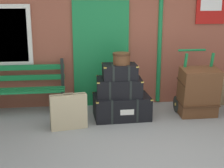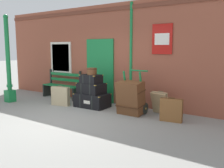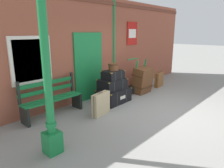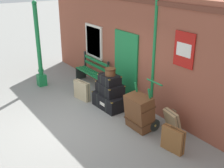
{
  "view_description": "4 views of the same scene",
  "coord_description": "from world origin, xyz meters",
  "px_view_note": "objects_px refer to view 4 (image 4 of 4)",
  "views": [
    {
      "loc": [
        -1.16,
        -4.02,
        2.15
      ],
      "look_at": [
        -0.43,
        1.85,
        0.59
      ],
      "focal_mm": 52.78,
      "sensor_mm": 36.0,
      "label": 1
    },
    {
      "loc": [
        4.57,
        -4.21,
        1.79
      ],
      "look_at": [
        0.38,
        1.76,
        0.75
      ],
      "focal_mm": 40.22,
      "sensor_mm": 36.0,
      "label": 2
    },
    {
      "loc": [
        -4.77,
        -2.36,
        2.13
      ],
      "look_at": [
        -0.33,
        1.67,
        0.59
      ],
      "focal_mm": 32.86,
      "sensor_mm": 36.0,
      "label": 3
    },
    {
      "loc": [
        5.99,
        -2.65,
        3.8
      ],
      "look_at": [
        -0.11,
        1.59,
        0.81
      ],
      "focal_mm": 45.84,
      "sensor_mm": 36.0,
      "label": 4
    }
  ],
  "objects_px": {
    "lamp_post": "(39,55)",
    "steamer_trunk_top": "(110,79)",
    "steamer_trunk_base": "(110,101)",
    "round_hatbox": "(110,71)",
    "suitcase_brown": "(82,90)",
    "large_brown_trunk": "(139,112)",
    "suitcase_tan": "(172,122)",
    "porters_trolley": "(144,117)",
    "platform_bench": "(93,72)",
    "steamer_trunk_middle": "(110,88)",
    "suitcase_slate": "(173,140)"
  },
  "relations": [
    {
      "from": "steamer_trunk_middle",
      "to": "steamer_trunk_top",
      "type": "distance_m",
      "value": 0.29
    },
    {
      "from": "steamer_trunk_top",
      "to": "round_hatbox",
      "type": "distance_m",
      "value": 0.25
    },
    {
      "from": "steamer_trunk_middle",
      "to": "suitcase_tan",
      "type": "bearing_deg",
      "value": 11.5
    },
    {
      "from": "platform_bench",
      "to": "suitcase_brown",
      "type": "relative_size",
      "value": 2.53
    },
    {
      "from": "large_brown_trunk",
      "to": "porters_trolley",
      "type": "bearing_deg",
      "value": 90.0
    },
    {
      "from": "lamp_post",
      "to": "suitcase_brown",
      "type": "xyz_separation_m",
      "value": [
        1.81,
        0.59,
        -0.8
      ]
    },
    {
      "from": "platform_bench",
      "to": "large_brown_trunk",
      "type": "xyz_separation_m",
      "value": [
        3.25,
        -0.6,
        0.02
      ]
    },
    {
      "from": "platform_bench",
      "to": "suitcase_tan",
      "type": "height_order",
      "value": "platform_bench"
    },
    {
      "from": "lamp_post",
      "to": "steamer_trunk_top",
      "type": "xyz_separation_m",
      "value": [
        2.73,
        1.0,
        -0.22
      ]
    },
    {
      "from": "large_brown_trunk",
      "to": "suitcase_brown",
      "type": "bearing_deg",
      "value": -172.23
    },
    {
      "from": "steamer_trunk_top",
      "to": "suitcase_brown",
      "type": "relative_size",
      "value": 0.97
    },
    {
      "from": "porters_trolley",
      "to": "suitcase_brown",
      "type": "distance_m",
      "value": 2.43
    },
    {
      "from": "steamer_trunk_middle",
      "to": "porters_trolley",
      "type": "distance_m",
      "value": 1.5
    },
    {
      "from": "steamer_trunk_middle",
      "to": "suitcase_brown",
      "type": "distance_m",
      "value": 1.05
    },
    {
      "from": "suitcase_brown",
      "to": "large_brown_trunk",
      "type": "bearing_deg",
      "value": 7.77
    },
    {
      "from": "steamer_trunk_top",
      "to": "round_hatbox",
      "type": "relative_size",
      "value": 1.96
    },
    {
      "from": "porters_trolley",
      "to": "suitcase_tan",
      "type": "height_order",
      "value": "porters_trolley"
    },
    {
      "from": "steamer_trunk_middle",
      "to": "large_brown_trunk",
      "type": "height_order",
      "value": "large_brown_trunk"
    },
    {
      "from": "platform_bench",
      "to": "suitcase_tan",
      "type": "xyz_separation_m",
      "value": [
        3.88,
        -0.07,
        -0.14
      ]
    },
    {
      "from": "large_brown_trunk",
      "to": "suitcase_slate",
      "type": "xyz_separation_m",
      "value": [
        1.17,
        -0.01,
        -0.18
      ]
    },
    {
      "from": "lamp_post",
      "to": "porters_trolley",
      "type": "distance_m",
      "value": 4.41
    },
    {
      "from": "porters_trolley",
      "to": "suitcase_brown",
      "type": "xyz_separation_m",
      "value": [
        -2.38,
        -0.5,
        0.03
      ]
    },
    {
      "from": "steamer_trunk_base",
      "to": "suitcase_slate",
      "type": "relative_size",
      "value": 1.68
    },
    {
      "from": "steamer_trunk_base",
      "to": "steamer_trunk_top",
      "type": "relative_size",
      "value": 1.68
    },
    {
      "from": "lamp_post",
      "to": "steamer_trunk_base",
      "type": "xyz_separation_m",
      "value": [
        2.77,
        1.0,
        -0.88
      ]
    },
    {
      "from": "lamp_post",
      "to": "suitcase_slate",
      "type": "distance_m",
      "value": 5.5
    },
    {
      "from": "large_brown_trunk",
      "to": "round_hatbox",
      "type": "bearing_deg",
      "value": 176.3
    },
    {
      "from": "steamer_trunk_middle",
      "to": "porters_trolley",
      "type": "height_order",
      "value": "porters_trolley"
    },
    {
      "from": "steamer_trunk_base",
      "to": "large_brown_trunk",
      "type": "distance_m",
      "value": 1.44
    },
    {
      "from": "porters_trolley",
      "to": "steamer_trunk_top",
      "type": "bearing_deg",
      "value": -176.49
    },
    {
      "from": "steamer_trunk_top",
      "to": "round_hatbox",
      "type": "height_order",
      "value": "round_hatbox"
    },
    {
      "from": "porters_trolley",
      "to": "steamer_trunk_base",
      "type": "bearing_deg",
      "value": -176.28
    },
    {
      "from": "steamer_trunk_top",
      "to": "steamer_trunk_middle",
      "type": "bearing_deg",
      "value": 109.37
    },
    {
      "from": "steamer_trunk_middle",
      "to": "round_hatbox",
      "type": "height_order",
      "value": "round_hatbox"
    },
    {
      "from": "suitcase_brown",
      "to": "suitcase_tan",
      "type": "xyz_separation_m",
      "value": [
        3.01,
        0.86,
        0.01
      ]
    },
    {
      "from": "platform_bench",
      "to": "large_brown_trunk",
      "type": "distance_m",
      "value": 3.3
    },
    {
      "from": "suitcase_slate",
      "to": "suitcase_tan",
      "type": "bearing_deg",
      "value": 134.88
    },
    {
      "from": "lamp_post",
      "to": "suitcase_brown",
      "type": "distance_m",
      "value": 2.07
    },
    {
      "from": "steamer_trunk_base",
      "to": "platform_bench",
      "type": "bearing_deg",
      "value": 164.26
    },
    {
      "from": "steamer_trunk_top",
      "to": "suitcase_tan",
      "type": "bearing_deg",
      "value": 12.03
    },
    {
      "from": "round_hatbox",
      "to": "porters_trolley",
      "type": "distance_m",
      "value": 1.66
    },
    {
      "from": "suitcase_brown",
      "to": "lamp_post",
      "type": "bearing_deg",
      "value": -161.94
    },
    {
      "from": "steamer_trunk_base",
      "to": "large_brown_trunk",
      "type": "relative_size",
      "value": 1.11
    },
    {
      "from": "steamer_trunk_top",
      "to": "large_brown_trunk",
      "type": "xyz_separation_m",
      "value": [
        1.46,
        -0.09,
        -0.41
      ]
    },
    {
      "from": "platform_bench",
      "to": "suitcase_slate",
      "type": "xyz_separation_m",
      "value": [
        4.42,
        -0.61,
        -0.16
      ]
    },
    {
      "from": "lamp_post",
      "to": "porters_trolley",
      "type": "bearing_deg",
      "value": 14.61
    },
    {
      "from": "steamer_trunk_top",
      "to": "lamp_post",
      "type": "bearing_deg",
      "value": -159.86
    },
    {
      "from": "round_hatbox",
      "to": "suitcase_brown",
      "type": "xyz_separation_m",
      "value": [
        -0.95,
        -0.42,
        -0.82
      ]
    },
    {
      "from": "lamp_post",
      "to": "steamer_trunk_top",
      "type": "bearing_deg",
      "value": 20.14
    },
    {
      "from": "porters_trolley",
      "to": "suitcase_tan",
      "type": "bearing_deg",
      "value": 29.31
    }
  ]
}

